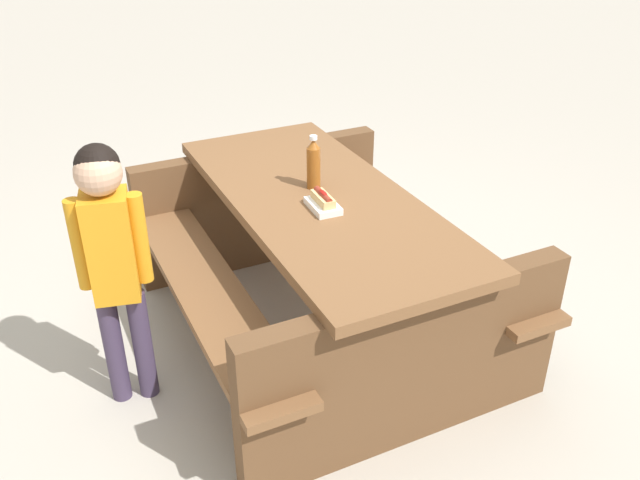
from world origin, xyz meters
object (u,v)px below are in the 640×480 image
(picnic_table, at_px, (320,255))
(soda_bottle, at_px, (314,164))
(hotdog_tray, at_px, (323,202))
(child_in_coat, at_px, (111,247))

(picnic_table, distance_m, soda_bottle, 0.43)
(soda_bottle, relative_size, hotdog_tray, 1.21)
(picnic_table, distance_m, child_in_coat, 0.98)
(picnic_table, height_order, hotdog_tray, hotdog_tray)
(picnic_table, bearing_deg, soda_bottle, 154.30)
(picnic_table, distance_m, hotdog_tray, 0.36)
(hotdog_tray, bearing_deg, soda_bottle, 147.85)
(picnic_table, relative_size, child_in_coat, 1.82)
(soda_bottle, distance_m, hotdog_tray, 0.24)
(hotdog_tray, bearing_deg, picnic_table, 142.88)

